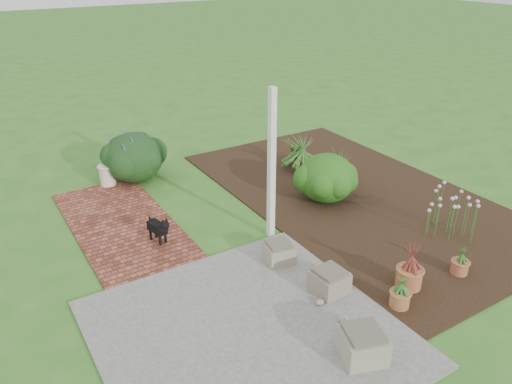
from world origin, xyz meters
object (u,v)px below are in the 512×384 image
stone_trough_near (362,345)px  black_dog (159,227)px  evergreen_shrub (327,177)px  cream_ceramic_urn (107,175)px

stone_trough_near → black_dog: black_dog is taller
black_dog → stone_trough_near: bearing=-89.4°
stone_trough_near → evergreen_shrub: size_ratio=0.45×
cream_ceramic_urn → evergreen_shrub: bearing=-39.9°
evergreen_shrub → cream_ceramic_urn: bearing=140.1°
stone_trough_near → evergreen_shrub: bearing=56.9°
black_dog → evergreen_shrub: bearing=-18.2°
black_dog → cream_ceramic_urn: bearing=75.8°
black_dog → cream_ceramic_urn: 2.62m
stone_trough_near → cream_ceramic_urn: size_ratio=1.21×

